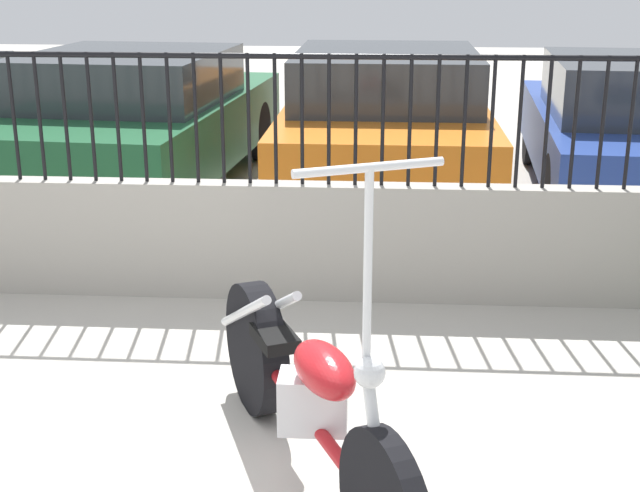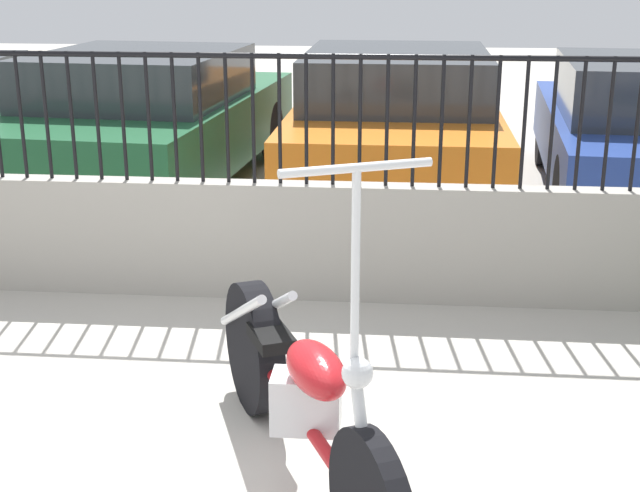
% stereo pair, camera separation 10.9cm
% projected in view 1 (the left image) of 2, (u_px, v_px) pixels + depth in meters
% --- Properties ---
extents(low_wall, '(10.40, 0.18, 0.77)m').
position_uv_depth(low_wall, '(214.00, 239.00, 5.83)').
color(low_wall, '#9E998E').
rests_on(low_wall, ground_plane).
extents(fence_railing, '(10.40, 0.04, 0.82)m').
position_uv_depth(fence_railing, '(208.00, 99.00, 5.55)').
color(fence_railing, black).
rests_on(fence_railing, low_wall).
extents(motorcycle_red, '(1.02, 1.99, 1.53)m').
position_uv_depth(motorcycle_red, '(300.00, 391.00, 3.77)').
color(motorcycle_red, black).
rests_on(motorcycle_red, ground_plane).
extents(car_green, '(2.27, 4.44, 1.32)m').
position_uv_depth(car_green, '(137.00, 119.00, 8.53)').
color(car_green, black).
rests_on(car_green, ground_plane).
extents(car_orange, '(1.87, 4.53, 1.33)m').
position_uv_depth(car_orange, '(385.00, 118.00, 8.51)').
color(car_orange, black).
rests_on(car_orange, ground_plane).
extents(car_blue, '(2.12, 4.24, 1.30)m').
position_uv_depth(car_blue, '(636.00, 128.00, 8.16)').
color(car_blue, black).
rests_on(car_blue, ground_plane).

